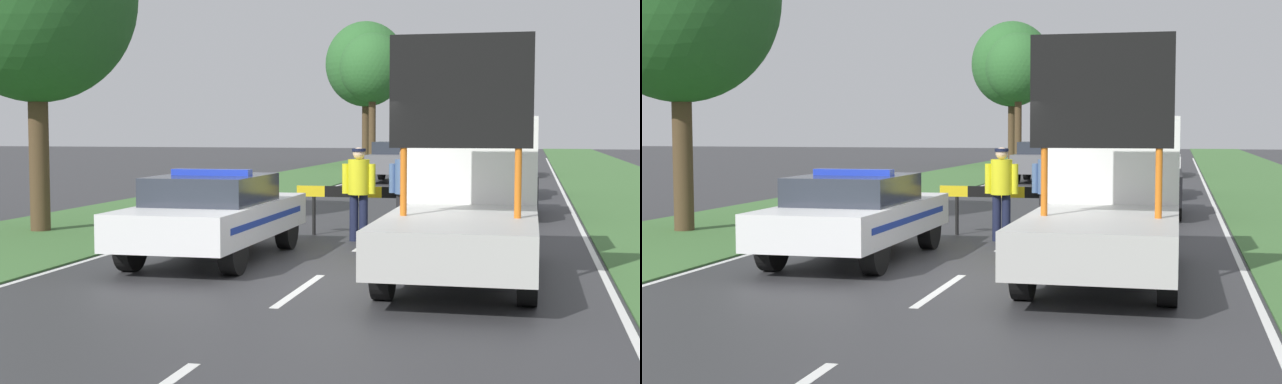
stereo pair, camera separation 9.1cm
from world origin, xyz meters
TOP-DOWN VIEW (x-y plane):
  - ground_plane at (0.00, 0.00)m, footprint 160.00×160.00m
  - lane_markings at (0.00, 17.28)m, footprint 8.15×69.70m
  - grass_verge_left at (-6.45, 20.00)m, footprint 4.66×120.00m
  - grass_verge_right at (6.45, 20.00)m, footprint 4.66×120.00m
  - police_car at (-2.06, 1.34)m, footprint 1.88×4.80m
  - work_truck at (2.06, 1.00)m, footprint 2.00×5.68m
  - road_barrier at (0.11, 4.95)m, footprint 3.45×0.08m
  - police_officer at (-0.21, 4.17)m, footprint 0.64×0.41m
  - pedestrian_civilian at (0.62, 4.59)m, footprint 0.64×0.41m
  - traffic_cone_near_police at (-2.44, 3.99)m, footprint 0.50×0.50m
  - traffic_cone_centre_front at (2.40, 6.29)m, footprint 0.46×0.46m
  - queued_car_sedan_black at (2.22, 9.99)m, footprint 1.84×4.24m
  - queued_car_hatch_blue at (2.07, 16.22)m, footprint 1.79×4.39m
  - queued_car_suv_grey at (-2.29, 22.82)m, footprint 1.78×4.09m
  - queued_car_van_white at (2.18, 28.46)m, footprint 1.91×4.44m
  - roadside_tree_near_left at (-6.39, 38.53)m, footprint 4.66×4.66m
  - roadside_tree_mid_left at (-5.48, 35.57)m, footprint 3.56×3.56m

SIDE VIEW (x-z plane):
  - ground_plane at x=0.00m, z-range 0.00..0.00m
  - lane_markings at x=0.00m, z-range 0.00..0.01m
  - grass_verge_left at x=-6.45m, z-range 0.00..0.03m
  - grass_verge_right at x=6.45m, z-range 0.00..0.03m
  - traffic_cone_centre_front at x=2.40m, z-range 0.00..0.63m
  - traffic_cone_near_police at x=-2.44m, z-range 0.00..0.68m
  - queued_car_van_white at x=2.18m, z-range 0.05..1.39m
  - police_car at x=-2.06m, z-range 0.00..1.49m
  - road_barrier at x=0.11m, z-range 0.33..1.32m
  - queued_car_sedan_black at x=2.22m, z-range 0.03..1.63m
  - queued_car_hatch_blue at x=2.07m, z-range 0.03..1.65m
  - queued_car_suv_grey at x=-2.29m, z-range 0.04..1.64m
  - pedestrian_civilian at x=0.62m, z-range 0.15..1.93m
  - police_officer at x=-0.21m, z-range 0.17..1.95m
  - work_truck at x=2.06m, z-range -0.57..2.79m
  - roadside_tree_mid_left at x=-5.48m, z-range 1.73..9.01m
  - roadside_tree_near_left at x=-6.39m, z-range 1.66..9.91m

